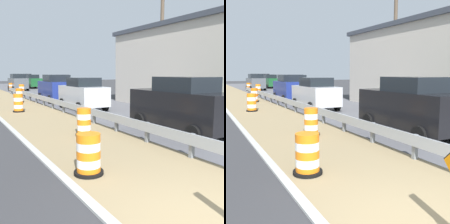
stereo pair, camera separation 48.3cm
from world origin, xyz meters
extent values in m
cube|color=#999EA3|center=(2.28, 2.72, 0.55)|extent=(0.08, 55.24, 0.32)
cube|color=slate|center=(2.36, 2.72, 0.35)|extent=(0.12, 0.12, 0.70)
cube|color=slate|center=(2.36, 4.76, 0.35)|extent=(0.12, 0.12, 0.70)
cube|color=slate|center=(2.36, 6.81, 0.35)|extent=(0.12, 0.12, 0.70)
cube|color=slate|center=(2.36, 8.85, 0.35)|extent=(0.12, 0.12, 0.70)
cube|color=slate|center=(2.36, 10.90, 0.35)|extent=(0.12, 0.12, 0.70)
cube|color=slate|center=(2.36, 12.95, 0.35)|extent=(0.12, 0.12, 0.70)
cube|color=slate|center=(2.36, 14.99, 0.35)|extent=(0.12, 0.12, 0.70)
cube|color=slate|center=(2.36, 17.04, 0.35)|extent=(0.12, 0.12, 0.70)
cube|color=slate|center=(2.36, 19.08, 0.35)|extent=(0.12, 0.12, 0.70)
cube|color=slate|center=(2.36, 21.13, 0.35)|extent=(0.12, 0.12, 0.70)
cube|color=slate|center=(2.36, 23.18, 0.35)|extent=(0.12, 0.12, 0.70)
cube|color=slate|center=(2.36, 25.22, 0.35)|extent=(0.12, 0.12, 0.70)
cube|color=slate|center=(2.36, 27.27, 0.35)|extent=(0.12, 0.12, 0.70)
cube|color=slate|center=(2.36, 29.31, 0.35)|extent=(0.12, 0.12, 0.70)
cylinder|color=orange|center=(-0.68, 3.01, 0.10)|extent=(0.56, 0.56, 0.20)
cylinder|color=white|center=(-0.68, 3.01, 0.29)|extent=(0.56, 0.56, 0.20)
cylinder|color=orange|center=(-0.68, 3.01, 0.49)|extent=(0.56, 0.56, 0.20)
cylinder|color=white|center=(-0.68, 3.01, 0.69)|extent=(0.56, 0.56, 0.20)
cylinder|color=orange|center=(-0.68, 3.01, 0.88)|extent=(0.56, 0.56, 0.20)
cylinder|color=black|center=(-0.68, 3.01, 0.04)|extent=(0.71, 0.71, 0.08)
cylinder|color=orange|center=(0.91, 6.79, 0.10)|extent=(0.52, 0.52, 0.21)
cylinder|color=white|center=(0.91, 6.79, 0.31)|extent=(0.52, 0.52, 0.21)
cylinder|color=orange|center=(0.91, 6.79, 0.52)|extent=(0.52, 0.52, 0.21)
cylinder|color=white|center=(0.91, 6.79, 0.73)|extent=(0.52, 0.52, 0.21)
cylinder|color=orange|center=(0.91, 6.79, 0.94)|extent=(0.52, 0.52, 0.21)
cylinder|color=black|center=(0.91, 6.79, 0.04)|extent=(0.66, 0.66, 0.08)
cylinder|color=orange|center=(0.09, 14.61, 0.11)|extent=(0.55, 0.55, 0.22)
cylinder|color=white|center=(0.09, 14.61, 0.33)|extent=(0.55, 0.55, 0.22)
cylinder|color=orange|center=(0.09, 14.61, 0.55)|extent=(0.55, 0.55, 0.22)
cylinder|color=white|center=(0.09, 14.61, 0.77)|extent=(0.55, 0.55, 0.22)
cylinder|color=orange|center=(0.09, 14.61, 0.99)|extent=(0.55, 0.55, 0.22)
cylinder|color=black|center=(0.09, 14.61, 0.04)|extent=(0.69, 0.69, 0.08)
cylinder|color=orange|center=(1.28, 20.10, 0.11)|extent=(0.53, 0.53, 0.23)
cylinder|color=white|center=(1.28, 20.10, 0.34)|extent=(0.53, 0.53, 0.23)
cylinder|color=orange|center=(1.28, 20.10, 0.56)|extent=(0.53, 0.53, 0.23)
cylinder|color=white|center=(1.28, 20.10, 0.79)|extent=(0.53, 0.53, 0.23)
cylinder|color=orange|center=(1.28, 20.10, 1.01)|extent=(0.53, 0.53, 0.23)
cylinder|color=black|center=(1.28, 20.10, 0.04)|extent=(0.66, 0.66, 0.08)
cylinder|color=orange|center=(2.97, 27.17, 0.11)|extent=(0.54, 0.54, 0.23)
cylinder|color=white|center=(2.97, 27.17, 0.34)|extent=(0.54, 0.54, 0.23)
cylinder|color=orange|center=(2.97, 27.17, 0.57)|extent=(0.54, 0.54, 0.23)
cylinder|color=white|center=(2.97, 27.17, 0.80)|extent=(0.54, 0.54, 0.23)
cylinder|color=orange|center=(2.97, 27.17, 1.03)|extent=(0.54, 0.54, 0.23)
cylinder|color=black|center=(2.97, 27.17, 0.04)|extent=(0.68, 0.68, 0.08)
cylinder|color=orange|center=(3.33, 35.16, 0.10)|extent=(0.55, 0.55, 0.20)
cylinder|color=white|center=(3.33, 35.16, 0.31)|extent=(0.55, 0.55, 0.20)
cylinder|color=orange|center=(3.33, 35.16, 0.51)|extent=(0.55, 0.55, 0.20)
cylinder|color=white|center=(3.33, 35.16, 0.72)|extent=(0.55, 0.55, 0.20)
cylinder|color=orange|center=(3.33, 35.16, 0.92)|extent=(0.55, 0.55, 0.20)
cylinder|color=black|center=(3.33, 35.16, 0.04)|extent=(0.69, 0.69, 0.08)
cube|color=#4C5156|center=(4.33, 35.68, 0.98)|extent=(1.90, 4.05, 1.32)
cube|color=black|center=(4.34, 35.52, 1.92)|extent=(1.68, 1.88, 0.56)
cylinder|color=black|center=(3.39, 36.99, 0.32)|extent=(0.23, 0.64, 0.64)
cylinder|color=black|center=(5.22, 37.03, 0.32)|extent=(0.23, 0.64, 0.64)
cylinder|color=black|center=(3.44, 34.34, 0.32)|extent=(0.23, 0.64, 0.64)
cylinder|color=black|center=(5.27, 34.37, 0.32)|extent=(0.23, 0.64, 0.64)
cube|color=maroon|center=(7.71, 46.20, 0.96)|extent=(1.93, 4.37, 1.28)
cube|color=black|center=(7.71, 46.37, 1.88)|extent=(1.71, 2.02, 0.56)
cylinder|color=black|center=(8.67, 44.77, 0.32)|extent=(0.23, 0.64, 0.64)
cylinder|color=black|center=(6.80, 44.75, 0.32)|extent=(0.23, 0.64, 0.64)
cylinder|color=black|center=(8.63, 47.64, 0.32)|extent=(0.23, 0.64, 0.64)
cylinder|color=black|center=(6.76, 47.62, 0.32)|extent=(0.23, 0.64, 0.64)
cube|color=silver|center=(3.99, 13.81, 0.91)|extent=(1.81, 4.27, 1.18)
cube|color=black|center=(3.99, 13.64, 1.78)|extent=(1.61, 1.97, 0.56)
cylinder|color=black|center=(3.09, 15.20, 0.32)|extent=(0.23, 0.64, 0.64)
cylinder|color=black|center=(4.86, 15.22, 0.32)|extent=(0.23, 0.64, 0.64)
cylinder|color=black|center=(3.12, 12.39, 0.32)|extent=(0.23, 0.64, 0.64)
cylinder|color=black|center=(4.89, 12.41, 0.32)|extent=(0.23, 0.64, 0.64)
cube|color=#195128|center=(7.43, 40.33, 0.92)|extent=(1.96, 4.74, 1.19)
cube|color=black|center=(7.42, 40.51, 1.79)|extent=(1.68, 2.21, 0.56)
cylinder|color=black|center=(8.38, 38.82, 0.32)|extent=(0.24, 0.65, 0.64)
cylinder|color=black|center=(6.60, 38.75, 0.32)|extent=(0.24, 0.65, 0.64)
cylinder|color=black|center=(8.26, 41.90, 0.32)|extent=(0.24, 0.65, 0.64)
cylinder|color=black|center=(6.48, 41.83, 0.32)|extent=(0.24, 0.65, 0.64)
cube|color=navy|center=(4.08, 19.56, 0.98)|extent=(1.87, 4.27, 1.33)
cube|color=black|center=(4.07, 19.39, 1.93)|extent=(1.65, 1.98, 0.56)
cylinder|color=black|center=(3.19, 20.98, 0.32)|extent=(0.23, 0.64, 0.64)
cylinder|color=black|center=(5.00, 20.95, 0.32)|extent=(0.23, 0.64, 0.64)
cylinder|color=black|center=(3.15, 18.17, 0.32)|extent=(0.23, 0.64, 0.64)
cylinder|color=black|center=(4.96, 18.15, 0.32)|extent=(0.23, 0.64, 0.64)
cube|color=silver|center=(7.74, 28.36, 0.93)|extent=(1.94, 4.80, 1.22)
cube|color=black|center=(7.74, 28.55, 1.82)|extent=(1.72, 2.22, 0.56)
cylinder|color=black|center=(8.66, 26.77, 0.32)|extent=(0.23, 0.64, 0.64)
cylinder|color=black|center=(6.78, 26.80, 0.32)|extent=(0.23, 0.64, 0.64)
cylinder|color=black|center=(8.70, 29.93, 0.32)|extent=(0.23, 0.64, 0.64)
cylinder|color=black|center=(6.82, 29.95, 0.32)|extent=(0.23, 0.64, 0.64)
cube|color=black|center=(4.43, 5.32, 0.99)|extent=(1.77, 4.61, 1.34)
cube|color=black|center=(4.44, 5.14, 1.94)|extent=(1.59, 2.12, 0.56)
cylinder|color=black|center=(3.55, 6.84, 0.32)|extent=(0.22, 0.64, 0.64)
cylinder|color=black|center=(5.31, 6.84, 0.32)|extent=(0.22, 0.64, 0.64)
cylinder|color=black|center=(3.56, 3.80, 0.32)|extent=(0.22, 0.64, 0.64)
cube|color=#4C5156|center=(7.58, 52.79, 0.95)|extent=(1.89, 4.62, 1.27)
cube|color=black|center=(7.59, 52.97, 1.87)|extent=(1.64, 2.15, 0.56)
cylinder|color=black|center=(8.40, 51.25, 0.32)|extent=(0.24, 0.65, 0.64)
cylinder|color=black|center=(6.66, 51.31, 0.32)|extent=(0.24, 0.65, 0.64)
cylinder|color=black|center=(8.50, 54.26, 0.32)|extent=(0.24, 0.65, 0.64)
cylinder|color=black|center=(6.76, 54.32, 0.32)|extent=(0.24, 0.65, 0.64)
cube|color=beige|center=(13.03, 11.60, 2.67)|extent=(8.84, 11.60, 5.33)
cube|color=#3D424C|center=(13.03, 11.60, 5.48)|extent=(9.20, 12.07, 0.30)
cylinder|color=brown|center=(8.90, 11.92, 3.92)|extent=(0.24, 0.24, 7.85)
camera|label=1|loc=(-3.33, -2.67, 2.38)|focal=44.36mm
camera|label=2|loc=(-2.91, -2.90, 2.38)|focal=44.36mm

